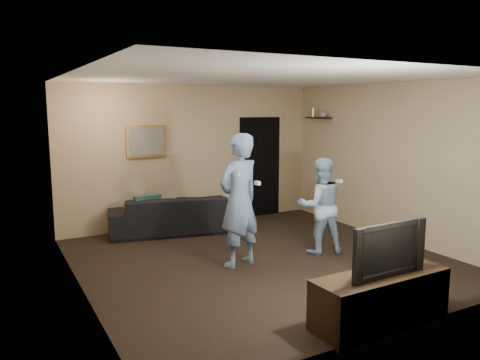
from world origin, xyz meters
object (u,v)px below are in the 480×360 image
wii_player_left (239,201)px  television (383,248)px  wii_player_right (321,206)px  tv_console (380,299)px  sofa (174,214)px

wii_player_left → television: bearing=-79.3°
wii_player_right → wii_player_left: bearing=177.1°
tv_console → television: television is taller
television → sofa: bearing=96.2°
television → wii_player_right: (0.93, 2.17, -0.07)m
television → wii_player_left: wii_player_left is taller
sofa → television: (0.58, -4.35, 0.47)m
tv_console → television: bearing=178.6°
television → wii_player_right: wii_player_right is taller
sofa → wii_player_left: 2.20m
wii_player_left → wii_player_right: 1.38m
television → wii_player_left: (-0.42, 2.24, 0.13)m
wii_player_left → wii_player_right: wii_player_left is taller
sofa → wii_player_right: wii_player_right is taller
wii_player_left → wii_player_right: (1.36, -0.07, -0.20)m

